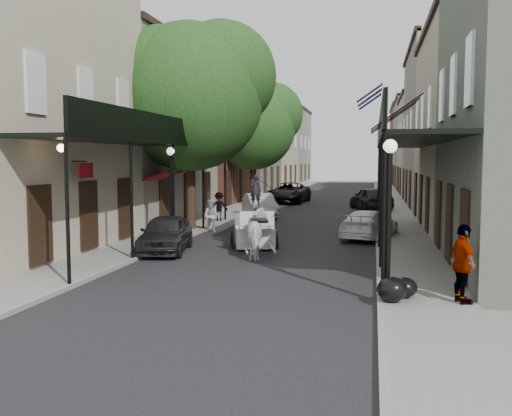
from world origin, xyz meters
The scene contains 24 objects.
ground centered at (0.00, 0.00, 0.00)m, with size 140.00×140.00×0.00m, color gray.
road centered at (0.00, 20.00, 0.01)m, with size 8.00×90.00×0.01m, color black.
sidewalk_left centered at (-5.00, 20.00, 0.06)m, with size 2.20×90.00×0.12m, color gray.
sidewalk_right centered at (5.00, 20.00, 0.06)m, with size 2.20×90.00×0.12m, color gray.
building_row_left centered at (-8.60, 30.00, 5.25)m, with size 5.00×80.00×10.50m, color #ABA489.
building_row_right centered at (8.60, 30.00, 5.25)m, with size 5.00×80.00×10.50m, color gray.
gallery_left centered at (-4.79, 6.98, 4.05)m, with size 2.20×18.05×4.88m.
gallery_right centered at (4.79, 6.98, 4.05)m, with size 2.20×18.05×4.88m.
tree_near centered at (-4.20, 10.18, 6.49)m, with size 7.31×6.80×9.63m.
tree_far centered at (-4.25, 24.18, 5.84)m, with size 6.45×6.00×8.61m.
lamppost_right_near centered at (4.10, -2.00, 2.05)m, with size 0.32×0.32×3.71m.
lamppost_left centered at (-4.10, 6.00, 2.05)m, with size 0.32×0.32×3.71m.
lamppost_right_far centered at (4.10, 18.00, 2.05)m, with size 0.32×0.32×3.71m.
horse centered at (-0.04, 3.49, 0.84)m, with size 0.91×2.00×1.69m, color white.
carriage centered at (-0.76, 6.02, 1.10)m, with size 2.16×2.78×2.82m.
pedestrian_walking centered at (-3.50, 9.64, 0.76)m, with size 0.74×0.57×1.51m, color #B1B0A7.
pedestrian_sidewalk_left centered at (-4.20, 13.48, 0.87)m, with size 0.96×0.55×1.49m, color gray.
pedestrian_sidewalk_right centered at (5.75, -2.00, 1.02)m, with size 1.06×0.44×1.81m, color gray.
car_left_near centered at (-3.60, 4.00, 0.68)m, with size 1.60×3.99×1.36m, color black.
car_left_mid centered at (-2.60, 16.47, 0.69)m, with size 1.47×4.22×1.39m, color #9F9FA4.
car_left_far centered at (-2.60, 27.75, 0.78)m, with size 2.57×5.58×1.55m, color black.
car_right_near centered at (3.60, 9.00, 0.61)m, with size 1.70×4.19×1.22m, color white.
car_right_far centered at (3.60, 22.54, 0.78)m, with size 1.84×4.58×1.56m, color black.
trash_bags centered at (4.32, -2.03, 0.39)m, with size 0.94×1.09×0.58m.
Camera 1 is at (3.74, -15.36, 3.40)m, focal length 40.00 mm.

